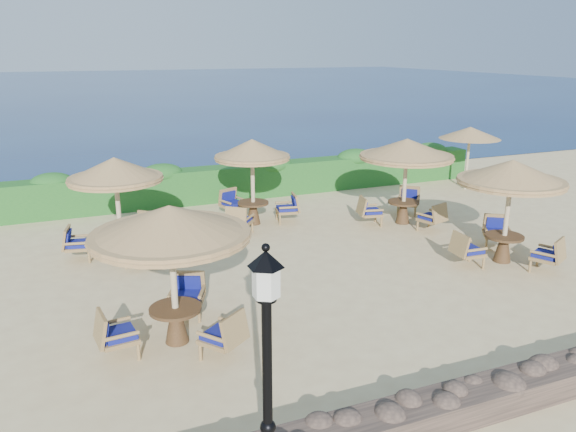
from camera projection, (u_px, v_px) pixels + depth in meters
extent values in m
plane|color=beige|center=(352.00, 262.00, 14.40)|extent=(120.00, 120.00, 0.00)
plane|color=#0C1F4D|center=(106.00, 88.00, 76.44)|extent=(160.00, 160.00, 0.00)
cube|color=#1A511C|center=(259.00, 180.00, 20.61)|extent=(18.00, 0.90, 1.20)
cube|color=brown|center=(541.00, 382.00, 8.84)|extent=(15.00, 0.65, 0.44)
cylinder|color=black|center=(268.00, 400.00, 6.19)|extent=(0.11, 0.11, 2.40)
cylinder|color=silver|center=(266.00, 280.00, 5.78)|extent=(0.30, 0.30, 0.36)
cone|color=black|center=(266.00, 259.00, 5.71)|extent=(0.40, 0.40, 0.18)
cylinder|color=#CCB890|center=(467.00, 161.00, 21.52)|extent=(0.10, 0.10, 2.20)
cone|color=olive|center=(470.00, 133.00, 21.21)|extent=(2.30, 2.30, 0.45)
cylinder|color=#CCB890|center=(174.00, 283.00, 10.14)|extent=(0.12, 0.12, 2.40)
cone|color=olive|center=(170.00, 220.00, 9.80)|extent=(2.88, 2.88, 0.55)
cylinder|color=olive|center=(171.00, 236.00, 9.88)|extent=(2.83, 2.83, 0.14)
cylinder|color=#4E341C|center=(175.00, 309.00, 10.29)|extent=(0.96, 0.96, 0.06)
cone|color=#4E341C|center=(176.00, 326.00, 10.39)|extent=(0.44, 0.44, 0.64)
cylinder|color=#CCB890|center=(507.00, 217.00, 14.09)|extent=(0.12, 0.12, 2.40)
cone|color=olive|center=(512.00, 171.00, 13.74)|extent=(2.64, 2.64, 0.55)
cylinder|color=olive|center=(511.00, 182.00, 13.83)|extent=(2.58, 2.58, 0.14)
cylinder|color=#4E341C|center=(504.00, 236.00, 14.24)|extent=(0.96, 0.96, 0.06)
cone|color=#4E341C|center=(503.00, 249.00, 14.34)|extent=(0.44, 0.44, 0.64)
cylinder|color=#CCB890|center=(119.00, 213.00, 14.39)|extent=(0.12, 0.12, 2.40)
cone|color=olive|center=(115.00, 168.00, 14.05)|extent=(2.39, 2.39, 0.55)
cylinder|color=olive|center=(116.00, 179.00, 14.13)|extent=(2.34, 2.34, 0.14)
cylinder|color=#4E341C|center=(121.00, 232.00, 14.54)|extent=(0.96, 0.96, 0.06)
cone|color=#4E341C|center=(122.00, 245.00, 14.64)|extent=(0.44, 0.44, 0.64)
cylinder|color=#CCB890|center=(253.00, 186.00, 17.16)|extent=(0.12, 0.12, 2.40)
cone|color=olive|center=(252.00, 148.00, 16.81)|extent=(2.30, 2.30, 0.55)
cylinder|color=olive|center=(252.00, 157.00, 16.90)|extent=(2.26, 2.26, 0.14)
cylinder|color=#4E341C|center=(253.00, 203.00, 17.31)|extent=(0.96, 0.96, 0.06)
cone|color=#4E341C|center=(253.00, 214.00, 17.41)|extent=(0.44, 0.44, 0.64)
cylinder|color=#CCB890|center=(405.00, 186.00, 17.23)|extent=(0.12, 0.12, 2.40)
cone|color=olive|center=(407.00, 148.00, 16.89)|extent=(2.87, 2.87, 0.55)
cylinder|color=olive|center=(406.00, 157.00, 16.97)|extent=(2.81, 2.81, 0.14)
cylinder|color=#4E341C|center=(404.00, 202.00, 17.38)|extent=(0.96, 0.96, 0.06)
cone|color=#4E341C|center=(403.00, 213.00, 17.48)|extent=(0.44, 0.44, 0.64)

